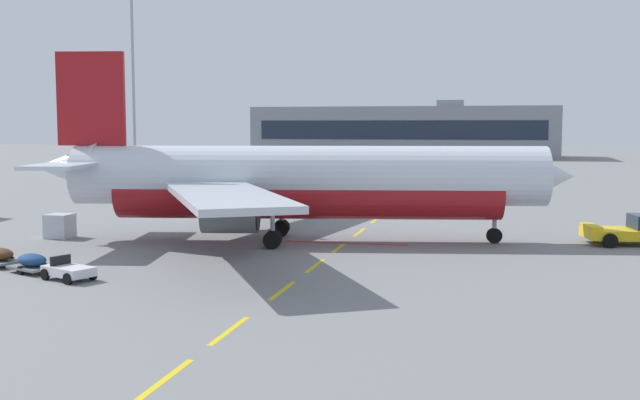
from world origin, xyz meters
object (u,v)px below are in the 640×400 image
(apron_light_mast_near, at_px, (132,51))
(uld_cargo_container, at_px, (60,226))
(airliner_foreground, at_px, (299,181))
(pushback_tug, at_px, (637,230))
(baggage_train, at_px, (16,259))

(apron_light_mast_near, bearing_deg, uld_cargo_container, -70.29)
(airliner_foreground, bearing_deg, uld_cargo_container, -172.87)
(airliner_foreground, relative_size, uld_cargo_container, 21.41)
(pushback_tug, height_order, apron_light_mast_near, apron_light_mast_near)
(airliner_foreground, distance_m, apron_light_mast_near, 47.49)
(apron_light_mast_near, bearing_deg, airliner_foreground, -50.23)
(uld_cargo_container, relative_size, apron_light_mast_near, 0.06)
(pushback_tug, relative_size, baggage_train, 0.57)
(baggage_train, height_order, uld_cargo_container, uld_cargo_container)
(baggage_train, relative_size, apron_light_mast_near, 0.43)
(pushback_tug, bearing_deg, airliner_foreground, -169.62)
(airliner_foreground, distance_m, baggage_train, 17.69)
(uld_cargo_container, bearing_deg, baggage_train, -69.05)
(pushback_tug, xyz_separation_m, uld_cargo_container, (-37.09, -5.86, -0.10))
(baggage_train, distance_m, uld_cargo_container, 11.31)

